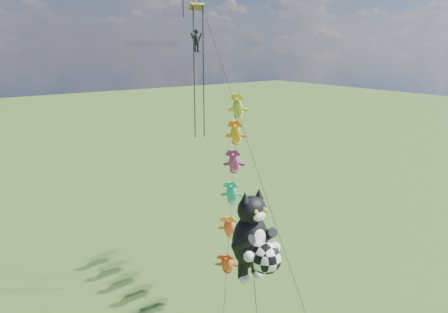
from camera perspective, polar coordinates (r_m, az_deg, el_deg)
cat_kite_rig at (r=21.61m, az=4.00°, el=-10.79°), size 2.53×4.01×11.22m
fish_windsock_rig at (r=30.81m, az=1.16°, el=-2.87°), size 10.76×11.95×15.62m
parafoil_rig at (r=30.74m, az=-3.38°, el=16.60°), size 2.86×17.50×27.08m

